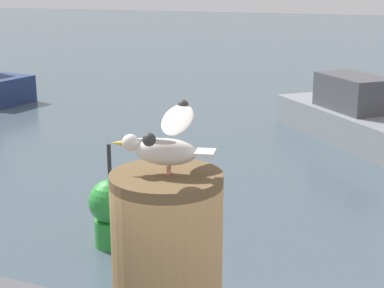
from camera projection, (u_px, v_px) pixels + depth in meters
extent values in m
cylinder|color=brown|center=(168.00, 286.00, 2.27)|extent=(0.42, 0.42, 0.92)
cylinder|color=tan|center=(170.00, 168.00, 2.15)|extent=(0.01, 0.01, 0.04)
cylinder|color=tan|center=(168.00, 171.00, 2.12)|extent=(0.01, 0.01, 0.04)
ellipsoid|color=silver|center=(166.00, 152.00, 2.12)|extent=(0.24, 0.13, 0.10)
sphere|color=silver|center=(130.00, 143.00, 2.14)|extent=(0.06, 0.06, 0.06)
cone|color=yellow|center=(116.00, 143.00, 2.15)|extent=(0.05, 0.03, 0.02)
cube|color=silver|center=(205.00, 153.00, 2.09)|extent=(0.08, 0.09, 0.01)
ellipsoid|color=silver|center=(178.00, 119.00, 2.25)|extent=(0.16, 0.25, 0.09)
sphere|color=#333333|center=(183.00, 105.00, 2.34)|extent=(0.04, 0.04, 0.04)
ellipsoid|color=silver|center=(157.00, 141.00, 1.94)|extent=(0.16, 0.25, 0.09)
sphere|color=#333333|center=(149.00, 139.00, 1.83)|extent=(0.04, 0.04, 0.04)
cube|color=gray|center=(362.00, 128.00, 12.01)|extent=(4.27, 4.43, 0.64)
cube|color=#47474C|center=(354.00, 93.00, 12.18)|extent=(1.80, 1.83, 0.71)
cylinder|color=green|center=(112.00, 232.00, 7.36)|extent=(0.44, 0.44, 0.35)
sphere|color=green|center=(111.00, 201.00, 7.25)|extent=(0.56, 0.56, 0.56)
cylinder|color=#2D2D2D|center=(109.00, 164.00, 7.12)|extent=(0.05, 0.05, 0.50)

